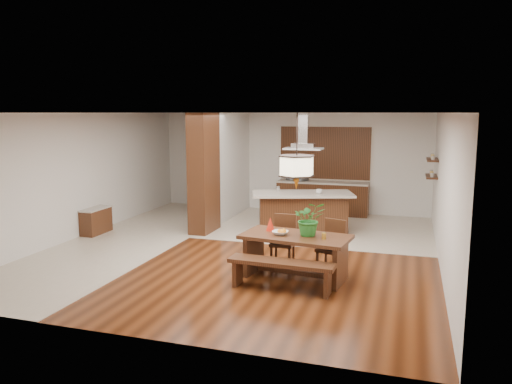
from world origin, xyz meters
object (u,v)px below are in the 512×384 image
(dining_chair_left, at_px, (283,241))
(pendant_lantern, at_px, (297,152))
(hallway_console, at_px, (96,221))
(foliage_plant, at_px, (309,219))
(island_cup, at_px, (319,191))
(dining_table, at_px, (296,246))
(kitchen_island, at_px, (303,212))
(dining_chair_right, at_px, (330,247))
(fruit_bowl, at_px, (280,233))
(dining_bench, at_px, (281,275))
(range_hood, at_px, (304,131))
(microwave, at_px, (297,175))

(dining_chair_left, height_order, pendant_lantern, pendant_lantern)
(hallway_console, relative_size, dining_chair_left, 0.90)
(foliage_plant, height_order, island_cup, foliage_plant)
(dining_table, distance_m, kitchen_island, 3.43)
(dining_chair_right, distance_m, fruit_bowl, 1.03)
(hallway_console, bearing_deg, fruit_bowl, -19.69)
(hallway_console, xyz_separation_m, fruit_bowl, (5.06, -1.81, 0.50))
(foliage_plant, distance_m, fruit_bowl, 0.57)
(dining_table, relative_size, dining_bench, 1.11)
(range_hood, distance_m, island_cup, 1.48)
(pendant_lantern, bearing_deg, range_hood, 99.97)
(dining_chair_left, relative_size, island_cup, 7.12)
(fruit_bowl, height_order, kitchen_island, kitchen_island)
(dining_bench, bearing_deg, island_cup, 91.46)
(dining_chair_left, bearing_deg, kitchen_island, 94.04)
(pendant_lantern, distance_m, fruit_bowl, 1.46)
(hallway_console, xyz_separation_m, pendant_lantern, (5.32, -1.76, 1.93))
(hallway_console, relative_size, dining_bench, 0.50)
(island_cup, bearing_deg, range_hood, 168.49)
(dining_chair_right, height_order, range_hood, range_hood)
(dining_chair_left, bearing_deg, dining_chair_right, -7.39)
(fruit_bowl, xyz_separation_m, island_cup, (0.08, 3.35, 0.23))
(dining_chair_left, bearing_deg, range_hood, 94.04)
(dining_table, distance_m, microwave, 5.96)
(foliage_plant, bearing_deg, pendant_lantern, -173.00)
(dining_chair_right, height_order, kitchen_island, kitchen_island)
(pendant_lantern, bearing_deg, kitchen_island, 99.98)
(hallway_console, bearing_deg, dining_table, -18.26)
(dining_chair_right, relative_size, kitchen_island, 0.37)
(hallway_console, height_order, island_cup, island_cup)
(dining_bench, relative_size, fruit_bowl, 6.44)
(hallway_console, distance_m, fruit_bowl, 5.40)
(hallway_console, bearing_deg, foliage_plant, -17.27)
(dining_chair_right, distance_m, kitchen_island, 3.09)
(kitchen_island, bearing_deg, range_hood, 71.63)
(dining_chair_left, height_order, kitchen_island, kitchen_island)
(range_hood, relative_size, island_cup, 6.58)
(dining_chair_left, height_order, range_hood, range_hood)
(hallway_console, relative_size, range_hood, 0.98)
(hallway_console, distance_m, pendant_lantern, 5.93)
(dining_bench, distance_m, fruit_bowl, 0.86)
(range_hood, xyz_separation_m, microwave, (-0.68, 2.41, -1.36))
(kitchen_island, distance_m, island_cup, 0.68)
(dining_table, bearing_deg, dining_chair_right, 43.48)
(microwave, bearing_deg, range_hood, -50.84)
(dining_bench, relative_size, island_cup, 12.96)
(dining_chair_left, distance_m, fruit_bowl, 0.76)
(dining_table, bearing_deg, dining_chair_left, 122.06)
(pendant_lantern, xyz_separation_m, microwave, (-1.28, 5.79, -1.14))
(dining_chair_left, relative_size, microwave, 1.72)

